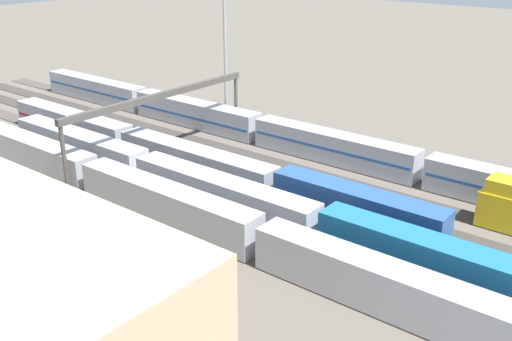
# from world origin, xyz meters

# --- Properties ---
(ground_plane) EXTENTS (400.00, 400.00, 0.00)m
(ground_plane) POSITION_xyz_m (0.00, 0.00, 0.00)
(ground_plane) COLOR #60594F
(track_bed_0) EXTENTS (140.00, 2.80, 0.12)m
(track_bed_0) POSITION_xyz_m (0.00, -12.50, 0.06)
(track_bed_0) COLOR #4C443D
(track_bed_0) RESTS_ON ground_plane
(track_bed_1) EXTENTS (140.00, 2.80, 0.12)m
(track_bed_1) POSITION_xyz_m (0.00, -7.50, 0.06)
(track_bed_1) COLOR #3D3833
(track_bed_1) RESTS_ON ground_plane
(track_bed_2) EXTENTS (140.00, 2.80, 0.12)m
(track_bed_2) POSITION_xyz_m (0.00, -2.50, 0.06)
(track_bed_2) COLOR #3D3833
(track_bed_2) RESTS_ON ground_plane
(track_bed_3) EXTENTS (140.00, 2.80, 0.12)m
(track_bed_3) POSITION_xyz_m (0.00, 2.50, 0.06)
(track_bed_3) COLOR #4C443D
(track_bed_3) RESTS_ON ground_plane
(track_bed_4) EXTENTS (140.00, 2.80, 0.12)m
(track_bed_4) POSITION_xyz_m (0.00, 7.50, 0.06)
(track_bed_4) COLOR #3D3833
(track_bed_4) RESTS_ON ground_plane
(track_bed_5) EXTENTS (140.00, 2.80, 0.12)m
(track_bed_5) POSITION_xyz_m (0.00, 12.50, 0.06)
(track_bed_5) COLOR #4C443D
(track_bed_5) RESTS_ON ground_plane
(train_on_track_0) EXTENTS (114.80, 3.06, 4.40)m
(train_on_track_0) POSITION_xyz_m (-1.50, -12.50, 2.08)
(train_on_track_0) COLOR maroon
(train_on_track_0) RESTS_ON ground_plane
(train_on_track_5) EXTENTS (95.60, 3.00, 3.80)m
(train_on_track_5) POSITION_xyz_m (12.74, 12.50, 2.02)
(train_on_track_5) COLOR #A8AAB2
(train_on_track_5) RESTS_ON ground_plane
(train_on_track_3) EXTENTS (66.40, 3.06, 4.40)m
(train_on_track_3) POSITION_xyz_m (8.45, 2.50, 2.11)
(train_on_track_3) COLOR #285193
(train_on_track_3) RESTS_ON ground_plane
(train_on_track_4) EXTENTS (66.40, 3.00, 4.40)m
(train_on_track_4) POSITION_xyz_m (-0.87, 7.50, 2.11)
(train_on_track_4) COLOR #1E6B9E
(train_on_track_4) RESTS_ON ground_plane
(light_mast_0) EXTENTS (2.80, 0.70, 26.02)m
(light_mast_0) POSITION_xyz_m (17.18, -15.65, 16.69)
(light_mast_0) COLOR #9EA0A5
(light_mast_0) RESTS_ON ground_plane
(signal_gantry) EXTENTS (0.70, 30.00, 8.80)m
(signal_gantry) POSITION_xyz_m (14.35, 0.00, 7.55)
(signal_gantry) COLOR #4C4742
(signal_gantry) RESTS_ON ground_plane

